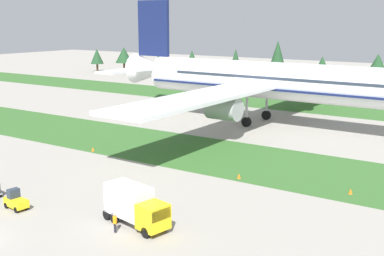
{
  "coord_description": "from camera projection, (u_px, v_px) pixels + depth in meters",
  "views": [
    {
      "loc": [
        36.65,
        -22.12,
        18.03
      ],
      "look_at": [
        0.83,
        32.06,
        4.0
      ],
      "focal_mm": 46.82,
      "sensor_mm": 36.0,
      "label": 1
    }
  ],
  "objects": [
    {
      "name": "grass_strip_near",
      "position": [
        197.0,
        152.0,
        69.8
      ],
      "size": [
        320.0,
        16.71,
        0.01
      ],
      "primitive_type": "cube",
      "color": "#336028",
      "rests_on": "ground"
    },
    {
      "name": "grass_strip_far",
      "position": [
        312.0,
        106.0,
        106.83
      ],
      "size": [
        320.0,
        16.71,
        0.01
      ],
      "primitive_type": "cube",
      "color": "#336028",
      "rests_on": "ground"
    },
    {
      "name": "airliner",
      "position": [
        270.0,
        80.0,
        86.56
      ],
      "size": [
        61.19,
        75.14,
        21.86
      ],
      "rotation": [
        0.0,
        0.0,
        -1.59
      ],
      "color": "white",
      "rests_on": "ground"
    },
    {
      "name": "baggage_tug",
      "position": [
        16.0,
        201.0,
        48.67
      ],
      "size": [
        2.74,
        1.62,
        1.97
      ],
      "rotation": [
        0.0,
        0.0,
        -1.7
      ],
      "color": "yellow",
      "rests_on": "ground"
    },
    {
      "name": "catering_truck",
      "position": [
        135.0,
        205.0,
        44.44
      ],
      "size": [
        7.28,
        3.66,
        3.58
      ],
      "rotation": [
        0.0,
        0.0,
        -1.78
      ],
      "color": "yellow",
      "rests_on": "ground"
    },
    {
      "name": "ground_crew_marshaller",
      "position": [
        115.0,
        222.0,
        43.24
      ],
      "size": [
        0.47,
        0.37,
        1.74
      ],
      "rotation": [
        0.0,
        0.0,
        2.52
      ],
      "color": "black",
      "rests_on": "ground"
    },
    {
      "name": "taxiway_marker_0",
      "position": [
        93.0,
        149.0,
        70.28
      ],
      "size": [
        0.44,
        0.44,
        0.57
      ],
      "primitive_type": "cone",
      "color": "orange",
      "rests_on": "ground"
    },
    {
      "name": "taxiway_marker_1",
      "position": [
        351.0,
        191.0,
        52.92
      ],
      "size": [
        0.44,
        0.44,
        0.6
      ],
      "primitive_type": "cone",
      "color": "orange",
      "rests_on": "ground"
    },
    {
      "name": "taxiway_marker_2",
      "position": [
        239.0,
        176.0,
        58.15
      ],
      "size": [
        0.44,
        0.44,
        0.59
      ],
      "primitive_type": "cone",
      "color": "orange",
      "rests_on": "ground"
    },
    {
      "name": "distant_tree_line",
      "position": [
        375.0,
        66.0,
        126.24
      ],
      "size": [
        185.31,
        10.78,
        12.59
      ],
      "color": "#4C3823",
      "rests_on": "ground"
    }
  ]
}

